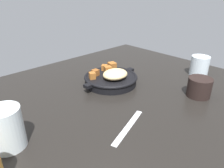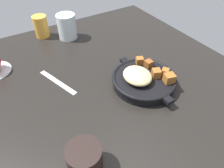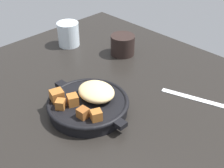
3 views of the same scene
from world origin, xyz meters
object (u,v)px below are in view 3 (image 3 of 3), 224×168
at_px(cast_iron_skillet, 89,103).
at_px(butter_knife, 193,98).
at_px(coffee_mug_dark, 123,45).
at_px(water_glass_short, 68,34).

relative_size(cast_iron_skillet, butter_knife, 1.43).
relative_size(butter_knife, coffee_mug_dark, 2.16).
bearing_deg(cast_iron_skillet, coffee_mug_dark, 118.14).
height_order(cast_iron_skillet, coffee_mug_dark, coffee_mug_dark).
xyz_separation_m(cast_iron_skillet, coffee_mug_dark, (-0.15, 0.28, 0.01)).
xyz_separation_m(cast_iron_skillet, water_glass_short, (-0.33, 0.20, 0.02)).
bearing_deg(coffee_mug_dark, butter_knife, -8.79).
bearing_deg(water_glass_short, butter_knife, 4.57).
bearing_deg(butter_knife, coffee_mug_dark, 152.74).
height_order(coffee_mug_dark, water_glass_short, water_glass_short).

